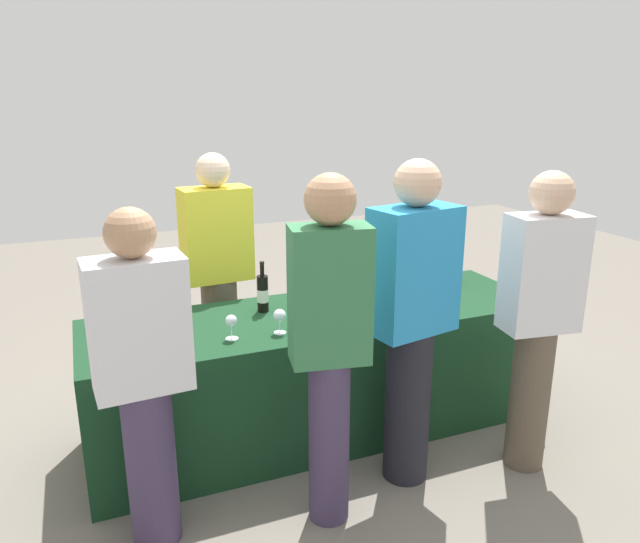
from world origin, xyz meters
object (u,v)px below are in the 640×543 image
Objects in this scene: wine_bottle_6 at (439,270)px; wine_glass_0 at (231,322)px; wine_glass_2 at (367,301)px; guest_3 at (539,314)px; wine_bottle_4 at (329,285)px; wine_glass_1 at (280,317)px; guest_1 at (330,339)px; guest_2 at (411,316)px; wine_bottle_1 at (155,304)px; wine_bottle_0 at (123,306)px; wine_bottle_2 at (263,293)px; server_pouring at (218,269)px; wine_bottle_5 at (360,279)px; guest_0 at (143,374)px; wine_glass_4 at (415,289)px; wine_glass_3 at (396,300)px; wine_bottle_7 at (454,267)px.

wine_bottle_6 reaches higher than wine_glass_0.
wine_glass_2 is 0.08× the size of guest_3.
wine_glass_1 is (-0.43, -0.35, -0.02)m from wine_bottle_4.
guest_1 is 0.53m from guest_2.
guest_2 is (1.15, -0.82, 0.05)m from wine_bottle_1.
wine_bottle_2 is at bearing -4.76° from wine_bottle_0.
wine_bottle_4 is 0.77m from wine_glass_0.
server_pouring reaches higher than wine_bottle_4.
guest_3 is (1.99, -0.99, 0.02)m from wine_bottle_0.
guest_1 reaches higher than wine_bottle_5.
wine_bottle_0 is 2.45× the size of wine_glass_2.
wine_bottle_5 is at bearing 68.14° from guest_1.
wine_bottle_5 is at bearing 16.42° from wine_bottle_4.
guest_0 is at bearing -139.25° from wine_glass_0.
guest_0 is (-1.66, -0.54, -0.01)m from wine_glass_4.
wine_glass_0 is (0.50, -0.41, -0.02)m from wine_bottle_0.
wine_bottle_0 is 1.56m from guest_2.
wine_bottle_6 is at bearing 2.29° from wine_bottle_4.
guest_2 reaches higher than guest_3.
wine_glass_3 is 0.08× the size of guest_1.
wine_glass_1 is 1.02× the size of wine_glass_4.
wine_glass_1 is at bearing 132.44° from guest_2.
wine_glass_0 is at bearing -156.68° from wine_bottle_5.
wine_bottle_1 is 0.18× the size of guest_1.
wine_glass_0 is (-1.63, -0.39, -0.02)m from wine_bottle_7.
server_pouring is at bearing 103.75° from wine_bottle_2.
guest_0 is 0.96× the size of guest_3.
wine_glass_3 is (0.16, -0.05, -0.00)m from wine_glass_2.
wine_bottle_5 is at bearing -0.17° from wine_bottle_0.
wine_glass_1 is (-1.37, -0.40, -0.02)m from wine_bottle_7.
wine_bottle_2 is at bearing -178.05° from wine_bottle_7.
wine_bottle_6 is at bearing -0.89° from wine_bottle_1.
wine_glass_1 reaches higher than wine_glass_4.
wine_bottle_4 is at bearing -176.57° from wine_bottle_7.
wine_glass_1 is 0.08× the size of server_pouring.
wine_glass_2 is at bearing -157.22° from wine_bottle_7.
guest_3 is at bearing -8.64° from guest_0.
wine_bottle_6 is 2.33× the size of wine_glass_2.
wine_bottle_2 is 1.53m from guest_3.
wine_bottle_2 is 0.18× the size of guest_1.
guest_1 is (0.81, -0.98, 0.06)m from wine_bottle_0.
guest_1 reaches higher than wine_bottle_6.
guest_1 is at bearing -141.06° from wine_glass_4.
wine_glass_3 is 0.08× the size of guest_0.
wine_bottle_2 reaches higher than wine_bottle_1.
wine_glass_0 is (-0.69, -0.33, -0.02)m from wine_bottle_4.
wine_bottle_6 is 2.29× the size of wine_glass_0.
wine_bottle_2 is (0.78, -0.06, -0.01)m from wine_bottle_0.
wine_glass_0 is at bearing -166.35° from wine_bottle_6.
guest_3 is at bearing -48.26° from wine_glass_3.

